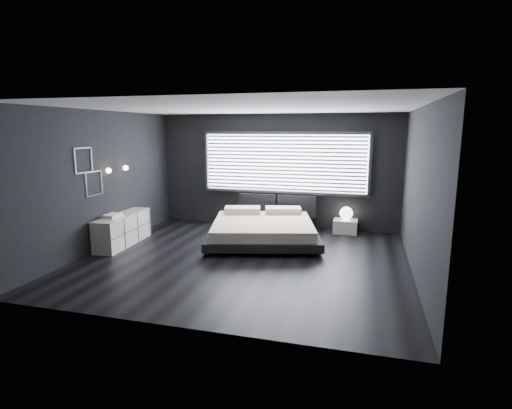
# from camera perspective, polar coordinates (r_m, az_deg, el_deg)

# --- Properties ---
(room) EXTENTS (6.04, 6.00, 2.80)m
(room) POSITION_cam_1_polar(r_m,az_deg,el_deg) (7.32, -1.77, 2.65)
(room) COLOR black
(room) RESTS_ON ground
(window) EXTENTS (4.14, 0.09, 1.52)m
(window) POSITION_cam_1_polar(r_m,az_deg,el_deg) (9.85, 4.01, 5.94)
(window) COLOR white
(window) RESTS_ON ground
(headboard) EXTENTS (1.96, 0.16, 0.52)m
(headboard) POSITION_cam_1_polar(r_m,az_deg,el_deg) (9.97, 2.99, -0.03)
(headboard) COLOR black
(headboard) RESTS_ON ground
(sconce_near) EXTENTS (0.18, 0.11, 0.11)m
(sconce_near) POSITION_cam_1_polar(r_m,az_deg,el_deg) (8.64, -20.33, 4.56)
(sconce_near) COLOR silver
(sconce_near) RESTS_ON ground
(sconce_far) EXTENTS (0.18, 0.11, 0.11)m
(sconce_far) POSITION_cam_1_polar(r_m,az_deg,el_deg) (9.13, -18.14, 4.99)
(sconce_far) COLOR silver
(sconce_far) RESTS_ON ground
(wall_art_upper) EXTENTS (0.01, 0.48, 0.48)m
(wall_art_upper) POSITION_cam_1_polar(r_m,az_deg,el_deg) (8.20, -23.41, 5.81)
(wall_art_upper) COLOR #47474C
(wall_art_upper) RESTS_ON ground
(wall_art_lower) EXTENTS (0.01, 0.48, 0.48)m
(wall_art_lower) POSITION_cam_1_polar(r_m,az_deg,el_deg) (8.44, -22.12, 2.80)
(wall_art_lower) COLOR #47474C
(wall_art_lower) RESTS_ON ground
(bed) EXTENTS (2.84, 2.77, 0.61)m
(bed) POSITION_cam_1_polar(r_m,az_deg,el_deg) (8.75, 0.98, -3.47)
(bed) COLOR black
(bed) RESTS_ON ground
(nightstand) EXTENTS (0.56, 0.47, 0.32)m
(nightstand) POSITION_cam_1_polar(r_m,az_deg,el_deg) (9.70, 12.65, -3.05)
(nightstand) COLOR silver
(nightstand) RESTS_ON ground
(orb_lamp) EXTENTS (0.31, 0.31, 0.31)m
(orb_lamp) POSITION_cam_1_polar(r_m,az_deg,el_deg) (9.65, 12.77, -1.22)
(orb_lamp) COLOR white
(orb_lamp) RESTS_ON nightstand
(dresser) EXTENTS (0.55, 1.65, 0.65)m
(dresser) POSITION_cam_1_polar(r_m,az_deg,el_deg) (8.96, -18.46, -3.41)
(dresser) COLOR silver
(dresser) RESTS_ON ground
(book_stack) EXTENTS (0.32, 0.39, 0.07)m
(book_stack) POSITION_cam_1_polar(r_m,az_deg,el_deg) (8.67, -19.79, -1.52)
(book_stack) COLOR white
(book_stack) RESTS_ON dresser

